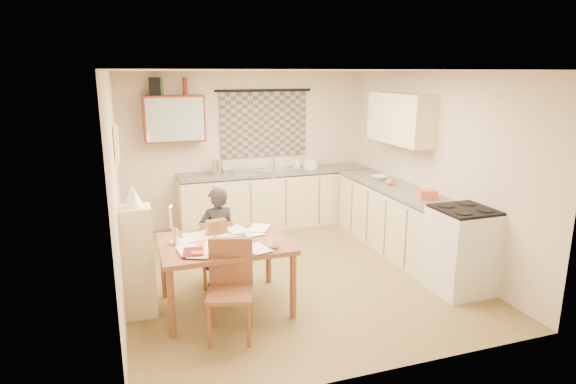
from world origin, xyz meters
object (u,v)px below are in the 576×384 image
object	(u,v)px
counter_back	(280,198)
stove	(461,250)
chair_far	(218,264)
dining_table	(226,274)
counter_right	(404,223)
person	(218,237)
shelf_stand	(138,262)

from	to	relation	value
counter_back	stove	bearing A→B (deg)	-68.54
counter_back	chair_far	distance (m)	2.49
stove	chair_far	distance (m)	2.85
counter_back	dining_table	world-z (taller)	counter_back
counter_back	dining_table	size ratio (longest dim) A/B	2.45
counter_right	chair_far	world-z (taller)	counter_right
stove	dining_table	distance (m)	2.70
person	stove	bearing A→B (deg)	152.01
chair_far	person	bearing A→B (deg)	122.56
dining_table	person	xyz separation A→B (m)	(0.03, 0.57, 0.22)
person	shelf_stand	world-z (taller)	person
counter_back	stove	world-z (taller)	stove
counter_back	person	world-z (taller)	person
dining_table	shelf_stand	size ratio (longest dim) A/B	1.15
counter_back	counter_right	xyz separation A→B (m)	(1.21, -1.87, -0.00)
counter_back	person	xyz separation A→B (m)	(-1.42, -2.05, 0.15)
counter_back	shelf_stand	world-z (taller)	shelf_stand
counter_right	stove	world-z (taller)	stove
counter_right	shelf_stand	size ratio (longest dim) A/B	2.52
dining_table	chair_far	distance (m)	0.60
counter_back	chair_far	xyz separation A→B (m)	(-1.43, -2.03, -0.20)
counter_back	counter_right	bearing A→B (deg)	-57.11
chair_far	stove	bearing A→B (deg)	167.11
chair_far	counter_right	bearing A→B (deg)	-167.80
chair_far	person	size ratio (longest dim) A/B	0.68
counter_back	dining_table	distance (m)	2.99
dining_table	stove	bearing A→B (deg)	-9.74
counter_right	chair_far	xyz separation A→B (m)	(-2.64, -0.16, -0.20)
stove	chair_far	xyz separation A→B (m)	(-2.64, 1.05, -0.24)
counter_back	shelf_stand	size ratio (longest dim) A/B	2.81
stove	dining_table	bearing A→B (deg)	170.20
counter_right	chair_far	bearing A→B (deg)	-176.54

